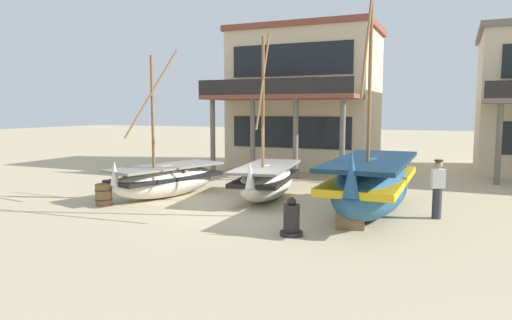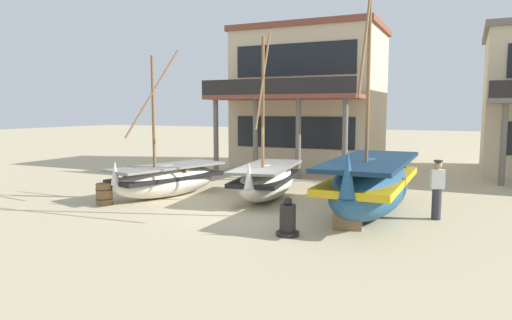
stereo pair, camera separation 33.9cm
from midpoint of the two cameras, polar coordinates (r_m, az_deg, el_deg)
name	(u,v)px [view 2 (the right image)]	position (r m, az deg, el deg)	size (l,w,h in m)	color
ground_plane	(243,207)	(14.78, -0.97, -5.79)	(120.00, 120.00, 0.00)	tan
fishing_boat_near_left	(267,180)	(15.95, 1.97, -2.51)	(2.20, 4.50, 5.70)	silver
fishing_boat_centre_large	(371,184)	(13.99, 14.69, -2.86)	(2.06, 6.07, 9.04)	#23517A
fishing_boat_far_right	(167,179)	(16.65, -10.39, -2.34)	(2.68, 4.60, 5.20)	silver
fisherman_by_hull	(437,190)	(13.96, 22.17, -3.49)	(0.41, 0.33, 1.68)	#33333D
capstan_winch	(288,220)	(11.42, 4.80, -7.45)	(0.57, 0.57, 0.96)	black
wooden_barrel	(104,194)	(15.76, -17.69, -4.03)	(0.56, 0.56, 0.70)	brown
cargo_crate	(348,216)	(12.44, 12.10, -6.80)	(0.73, 0.73, 0.61)	olive
harbor_building_main	(310,98)	(25.47, 7.07, 7.64)	(7.66, 8.02, 7.43)	beige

